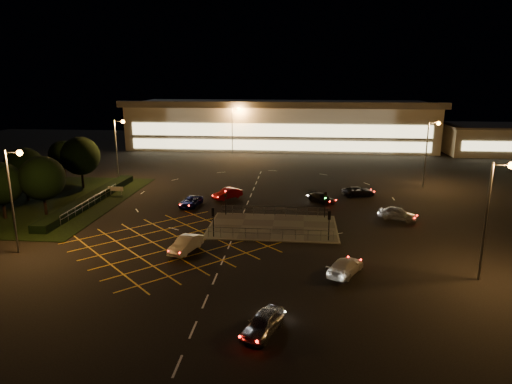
# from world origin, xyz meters

# --- Properties ---
(ground) EXTENTS (180.00, 180.00, 0.00)m
(ground) POSITION_xyz_m (0.00, 0.00, 0.00)
(ground) COLOR black
(ground) RESTS_ON ground
(pedestrian_island) EXTENTS (14.00, 9.00, 0.12)m
(pedestrian_island) POSITION_xyz_m (2.00, -2.00, 0.06)
(pedestrian_island) COLOR #4C4944
(pedestrian_island) RESTS_ON ground
(grass_verge) EXTENTS (18.00, 30.00, 0.08)m
(grass_verge) POSITION_xyz_m (-28.00, 6.00, 0.04)
(grass_verge) COLOR black
(grass_verge) RESTS_ON ground
(hedge) EXTENTS (2.00, 26.00, 1.00)m
(hedge) POSITION_xyz_m (-23.00, 6.00, 0.50)
(hedge) COLOR black
(hedge) RESTS_ON ground
(supermarket) EXTENTS (72.00, 26.50, 10.50)m
(supermarket) POSITION_xyz_m (0.00, 61.95, 5.31)
(supermarket) COLOR beige
(supermarket) RESTS_ON ground
(retail_unit_a) EXTENTS (18.80, 14.80, 6.35)m
(retail_unit_a) POSITION_xyz_m (46.00, 53.97, 3.21)
(retail_unit_a) COLOR beige
(retail_unit_a) RESTS_ON ground
(streetlight_sw) EXTENTS (1.78, 0.56, 10.03)m
(streetlight_sw) POSITION_xyz_m (-21.56, -12.00, 6.56)
(streetlight_sw) COLOR slate
(streetlight_sw) RESTS_ON ground
(streetlight_se) EXTENTS (1.78, 0.56, 10.03)m
(streetlight_se) POSITION_xyz_m (20.44, -14.00, 6.56)
(streetlight_se) COLOR slate
(streetlight_se) RESTS_ON ground
(streetlight_nw) EXTENTS (1.78, 0.56, 10.03)m
(streetlight_nw) POSITION_xyz_m (-23.56, 18.00, 6.56)
(streetlight_nw) COLOR slate
(streetlight_nw) RESTS_ON ground
(streetlight_ne) EXTENTS (1.78, 0.56, 10.03)m
(streetlight_ne) POSITION_xyz_m (24.44, 20.00, 6.56)
(streetlight_ne) COLOR slate
(streetlight_ne) RESTS_ON ground
(streetlight_far_left) EXTENTS (1.78, 0.56, 10.03)m
(streetlight_far_left) POSITION_xyz_m (-9.56, 48.00, 6.56)
(streetlight_far_left) COLOR slate
(streetlight_far_left) RESTS_ON ground
(streetlight_far_right) EXTENTS (1.78, 0.56, 10.03)m
(streetlight_far_right) POSITION_xyz_m (30.44, 50.00, 6.56)
(streetlight_far_right) COLOR slate
(streetlight_far_right) RESTS_ON ground
(signal_sw) EXTENTS (0.28, 0.30, 3.15)m
(signal_sw) POSITION_xyz_m (-4.00, -5.99, 2.37)
(signal_sw) COLOR black
(signal_sw) RESTS_ON pedestrian_island
(signal_se) EXTENTS (0.28, 0.30, 3.15)m
(signal_se) POSITION_xyz_m (8.00, -5.99, 2.37)
(signal_se) COLOR black
(signal_se) RESTS_ON pedestrian_island
(signal_nw) EXTENTS (0.28, 0.30, 3.15)m
(signal_nw) POSITION_xyz_m (-4.00, 1.99, 2.37)
(signal_nw) COLOR black
(signal_nw) RESTS_ON pedestrian_island
(signal_ne) EXTENTS (0.28, 0.30, 3.15)m
(signal_ne) POSITION_xyz_m (8.00, 1.99, 2.37)
(signal_ne) COLOR black
(signal_ne) RESTS_ON pedestrian_island
(tree_a) EXTENTS (5.04, 5.04, 6.86)m
(tree_a) POSITION_xyz_m (-30.00, -2.00, 4.33)
(tree_a) COLOR black
(tree_a) RESTS_ON ground
(tree_b) EXTENTS (5.40, 5.40, 7.35)m
(tree_b) POSITION_xyz_m (-32.00, 6.00, 4.64)
(tree_b) COLOR black
(tree_b) RESTS_ON ground
(tree_c) EXTENTS (5.76, 5.76, 7.84)m
(tree_c) POSITION_xyz_m (-28.00, 14.00, 4.95)
(tree_c) COLOR black
(tree_c) RESTS_ON ground
(tree_d) EXTENTS (4.68, 4.68, 6.37)m
(tree_d) POSITION_xyz_m (-34.00, 20.00, 4.02)
(tree_d) COLOR black
(tree_d) RESTS_ON ground
(tree_e) EXTENTS (5.40, 5.40, 7.35)m
(tree_e) POSITION_xyz_m (-26.00, 0.00, 4.64)
(tree_e) COLOR black
(tree_e) RESTS_ON ground
(car_near_silver) EXTENTS (3.12, 4.54, 1.43)m
(car_near_silver) POSITION_xyz_m (2.72, -23.92, 0.72)
(car_near_silver) COLOR #ACAEB3
(car_near_silver) RESTS_ON ground
(car_queue_white) EXTENTS (2.78, 4.71, 1.47)m
(car_queue_white) POSITION_xyz_m (-5.95, -10.11, 0.73)
(car_queue_white) COLOR silver
(car_queue_white) RESTS_ON ground
(car_left_blue) EXTENTS (2.73, 4.79, 1.26)m
(car_left_blue) POSITION_xyz_m (-9.25, 5.65, 0.63)
(car_left_blue) COLOR #0A0C41
(car_left_blue) RESTS_ON ground
(car_far_dkgrey) EXTENTS (4.13, 4.28, 1.23)m
(car_far_dkgrey) POSITION_xyz_m (7.92, 9.15, 0.61)
(car_far_dkgrey) COLOR black
(car_far_dkgrey) RESTS_ON ground
(car_right_silver) EXTENTS (4.79, 3.52, 1.52)m
(car_right_silver) POSITION_xyz_m (16.58, 2.31, 0.76)
(car_right_silver) COLOR silver
(car_right_silver) RESTS_ON ground
(car_circ_red) EXTENTS (4.08, 4.26, 1.44)m
(car_circ_red) POSITION_xyz_m (-5.06, 9.89, 0.72)
(car_circ_red) COLOR maroon
(car_circ_red) RESTS_ON ground
(car_east_grey) EXTENTS (5.08, 3.24, 1.31)m
(car_east_grey) POSITION_xyz_m (13.32, 13.25, 0.65)
(car_east_grey) COLOR black
(car_east_grey) RESTS_ON ground
(car_approach_white) EXTENTS (3.89, 5.06, 1.37)m
(car_approach_white) POSITION_xyz_m (8.97, -13.92, 0.68)
(car_approach_white) COLOR silver
(car_approach_white) RESTS_ON ground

